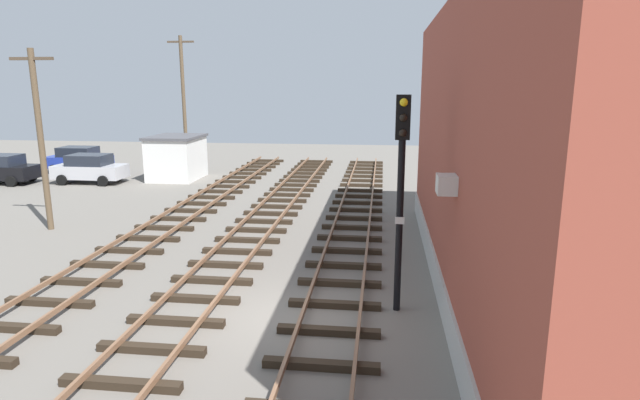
# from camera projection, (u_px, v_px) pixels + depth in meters

# --- Properties ---
(ground_plane) EXTENTS (80.00, 80.00, 0.00)m
(ground_plane) POSITION_uv_depth(u_px,v_px,m) (292.00, 318.00, 13.33)
(ground_plane) COLOR slate
(track_near_building) EXTENTS (2.50, 56.11, 0.32)m
(track_near_building) POSITION_uv_depth(u_px,v_px,m) (332.00, 316.00, 13.18)
(track_near_building) COLOR #2D2319
(track_near_building) RESTS_ON ground
(track_centre) EXTENTS (2.50, 56.11, 0.32)m
(track_centre) POSITION_uv_depth(u_px,v_px,m) (186.00, 308.00, 13.63)
(track_centre) COLOR #2D2319
(track_centre) RESTS_ON ground
(track_far) EXTENTS (2.50, 56.11, 0.32)m
(track_far) POSITION_uv_depth(u_px,v_px,m) (50.00, 301.00, 14.08)
(track_far) COLOR #2D2319
(track_far) RESTS_ON ground
(signal_mast) EXTENTS (0.36, 0.40, 5.64)m
(signal_mast) POSITION_uv_depth(u_px,v_px,m) (401.00, 180.00, 13.07)
(signal_mast) COLOR black
(signal_mast) RESTS_ON ground
(brick_building) EXTENTS (8.17, 19.44, 8.16)m
(brick_building) POSITION_uv_depth(u_px,v_px,m) (589.00, 153.00, 13.99)
(brick_building) COLOR brown
(brick_building) RESTS_ON ground
(control_hut) EXTENTS (3.00, 3.80, 2.76)m
(control_hut) POSITION_uv_depth(u_px,v_px,m) (177.00, 157.00, 32.92)
(control_hut) COLOR silver
(control_hut) RESTS_ON ground
(parked_car_silver) EXTENTS (4.20, 2.04, 1.76)m
(parked_car_silver) POSITION_uv_depth(u_px,v_px,m) (90.00, 168.00, 31.58)
(parked_car_silver) COLOR #B7B7BC
(parked_car_silver) RESTS_ON ground
(parked_car_blue) EXTENTS (4.20, 2.04, 1.76)m
(parked_car_blue) POSITION_uv_depth(u_px,v_px,m) (79.00, 159.00, 35.44)
(parked_car_blue) COLOR #23389E
(parked_car_blue) RESTS_ON ground
(parked_car_black) EXTENTS (4.20, 2.04, 1.76)m
(parked_car_black) POSITION_uv_depth(u_px,v_px,m) (1.00, 169.00, 31.44)
(parked_car_black) COLOR black
(parked_car_black) RESTS_ON ground
(utility_pole_near) EXTENTS (1.80, 0.24, 7.28)m
(utility_pole_near) POSITION_uv_depth(u_px,v_px,m) (40.00, 137.00, 20.77)
(utility_pole_near) COLOR brown
(utility_pole_near) RESTS_ON ground
(utility_pole_far) EXTENTS (1.80, 0.24, 9.05)m
(utility_pole_far) POSITION_uv_depth(u_px,v_px,m) (184.00, 103.00, 34.82)
(utility_pole_far) COLOR brown
(utility_pole_far) RESTS_ON ground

